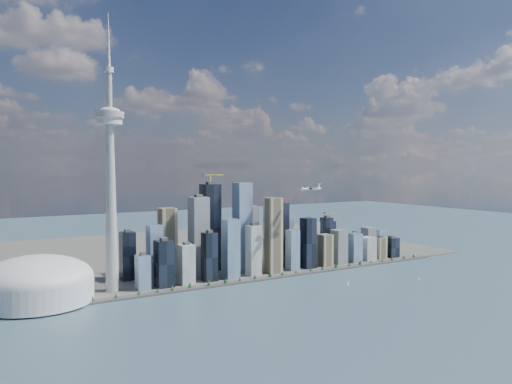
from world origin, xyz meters
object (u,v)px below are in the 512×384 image
airplane (311,189)px  dome_stadium (37,282)px  sailboat_east (419,279)px  sailboat_west (348,283)px  needle_tower (111,175)px

airplane → dome_stadium: bearing=171.8°
dome_stadium → sailboat_east: size_ratio=21.81×
sailboat_west → needle_tower: bearing=152.8°
needle_tower → sailboat_west: bearing=-23.6°
airplane → sailboat_east: (189.76, -150.47, -199.93)m
dome_stadium → sailboat_west: (589.23, -186.69, -36.11)m
airplane → sailboat_west: airplane is taller
airplane → sailboat_east: size_ratio=6.76×
dome_stadium → airplane: airplane is taller
sailboat_west → sailboat_east: 174.19m
sailboat_west → dome_stadium: bearing=158.8°
sailboat_east → dome_stadium: bearing=178.1°
airplane → sailboat_west: bearing=-78.3°
dome_stadium → sailboat_east: bearing=-17.1°
airplane → sailboat_east: 314.04m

